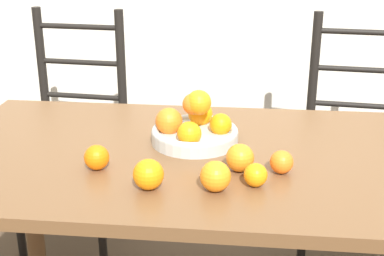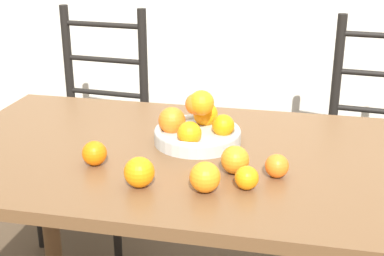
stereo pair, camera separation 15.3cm
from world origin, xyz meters
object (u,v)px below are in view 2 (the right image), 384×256
(orange_loose_5, at_px, (247,178))
(chair_right, at_px, (375,157))
(orange_loose_0, at_px, (94,153))
(orange_loose_4, at_px, (205,177))
(fruit_bowl, at_px, (197,128))
(chair_left, at_px, (96,134))
(orange_loose_2, at_px, (277,166))
(orange_loose_3, at_px, (235,160))
(orange_loose_1, at_px, (139,172))

(orange_loose_5, distance_m, chair_right, 1.06)
(orange_loose_0, bearing_deg, orange_loose_4, -15.58)
(fruit_bowl, relative_size, chair_left, 0.25)
(fruit_bowl, distance_m, orange_loose_2, 0.32)
(orange_loose_0, bearing_deg, orange_loose_5, -7.44)
(orange_loose_2, xyz_separation_m, orange_loose_4, (-0.17, -0.12, 0.01))
(orange_loose_3, relative_size, chair_right, 0.07)
(chair_left, bearing_deg, orange_loose_3, -43.44)
(orange_loose_5, xyz_separation_m, chair_left, (-0.79, 0.92, -0.30))
(orange_loose_3, height_order, chair_left, chair_left)
(orange_loose_3, distance_m, orange_loose_4, 0.13)
(orange_loose_3, distance_m, chair_right, 1.01)
(fruit_bowl, bearing_deg, orange_loose_4, -74.70)
(chair_right, bearing_deg, orange_loose_5, -109.52)
(fruit_bowl, bearing_deg, chair_left, 133.23)
(orange_loose_1, relative_size, orange_loose_2, 1.24)
(orange_loose_5, bearing_deg, chair_right, 64.82)
(orange_loose_1, bearing_deg, chair_right, 54.05)
(orange_loose_0, xyz_separation_m, orange_loose_2, (0.50, 0.03, -0.00))
(orange_loose_0, bearing_deg, chair_left, 112.81)
(orange_loose_0, bearing_deg, orange_loose_1, -31.72)
(orange_loose_2, distance_m, orange_loose_5, 0.11)
(orange_loose_5, height_order, chair_left, chair_left)
(orange_loose_3, distance_m, orange_loose_5, 0.10)
(orange_loose_0, xyz_separation_m, orange_loose_5, (0.43, -0.06, -0.00))
(chair_left, bearing_deg, orange_loose_2, -39.52)
(orange_loose_4, bearing_deg, orange_loose_0, 164.42)
(orange_loose_1, bearing_deg, orange_loose_4, 2.65)
(chair_right, bearing_deg, orange_loose_2, -107.85)
(orange_loose_5, bearing_deg, fruit_bowl, 123.71)
(orange_loose_2, height_order, orange_loose_5, orange_loose_2)
(orange_loose_1, height_order, orange_loose_4, same)
(orange_loose_2, relative_size, chair_left, 0.06)
(orange_loose_1, height_order, chair_left, chair_left)
(orange_loose_5, bearing_deg, orange_loose_0, 172.56)
(chair_left, xyz_separation_m, chair_right, (1.22, -0.00, 0.00))
(orange_loose_3, bearing_deg, chair_right, 60.41)
(orange_loose_5, height_order, chair_right, chair_right)
(orange_loose_2, xyz_separation_m, chair_left, (-0.86, 0.84, -0.30))
(orange_loose_1, bearing_deg, fruit_bowl, 75.74)
(orange_loose_0, distance_m, orange_loose_1, 0.19)
(fruit_bowl, relative_size, orange_loose_3, 3.46)
(fruit_bowl, relative_size, orange_loose_5, 4.35)
(orange_loose_4, bearing_deg, orange_loose_3, 64.45)
(fruit_bowl, height_order, orange_loose_4, fruit_bowl)
(orange_loose_5, relative_size, chair_right, 0.06)
(orange_loose_2, bearing_deg, orange_loose_5, -129.25)
(orange_loose_1, relative_size, chair_left, 0.07)
(orange_loose_1, height_order, orange_loose_3, orange_loose_1)
(orange_loose_2, height_order, orange_loose_4, orange_loose_4)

